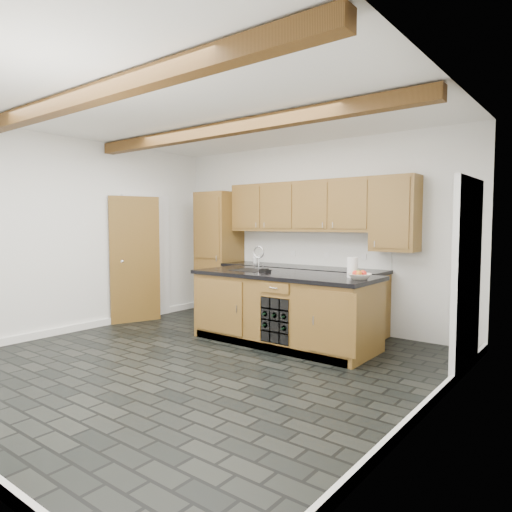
% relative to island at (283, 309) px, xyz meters
% --- Properties ---
extents(ground, '(5.00, 5.00, 0.00)m').
position_rel_island_xyz_m(ground, '(-0.31, -1.28, -0.46)').
color(ground, black).
rests_on(ground, ground).
extents(room_shell, '(5.01, 5.00, 5.00)m').
position_rel_island_xyz_m(room_shell, '(-0.39, -0.75, 1.06)').
color(room_shell, white).
rests_on(room_shell, ground).
extents(back_cabinetry, '(3.65, 0.62, 2.20)m').
position_rel_island_xyz_m(back_cabinetry, '(-0.68, 0.95, 0.51)').
color(back_cabinetry, brown).
rests_on(back_cabinetry, ground).
extents(island, '(2.48, 0.96, 0.93)m').
position_rel_island_xyz_m(island, '(0.00, 0.00, 0.00)').
color(island, brown).
rests_on(island, ground).
extents(faucet, '(0.45, 0.40, 0.34)m').
position_rel_island_xyz_m(faucet, '(-0.56, 0.05, 0.50)').
color(faucet, black).
rests_on(faucet, island).
extents(kitchen_scale, '(0.18, 0.14, 0.05)m').
position_rel_island_xyz_m(kitchen_scale, '(-0.26, -0.06, 0.49)').
color(kitchen_scale, black).
rests_on(kitchen_scale, island).
extents(fruit_bowl, '(0.35, 0.35, 0.07)m').
position_rel_island_xyz_m(fruit_bowl, '(1.07, -0.02, 0.50)').
color(fruit_bowl, beige).
rests_on(fruit_bowl, island).
extents(fruit_cluster, '(0.16, 0.17, 0.07)m').
position_rel_island_xyz_m(fruit_cluster, '(1.07, -0.02, 0.53)').
color(fruit_cluster, red).
rests_on(fruit_cluster, fruit_bowl).
extents(paper_towel, '(0.13, 0.13, 0.24)m').
position_rel_island_xyz_m(paper_towel, '(0.92, 0.10, 0.59)').
color(paper_towel, white).
rests_on(paper_towel, island).
extents(mug, '(0.11, 0.11, 0.10)m').
position_rel_island_xyz_m(mug, '(-1.16, 0.90, 0.51)').
color(mug, white).
rests_on(mug, back_cabinetry).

